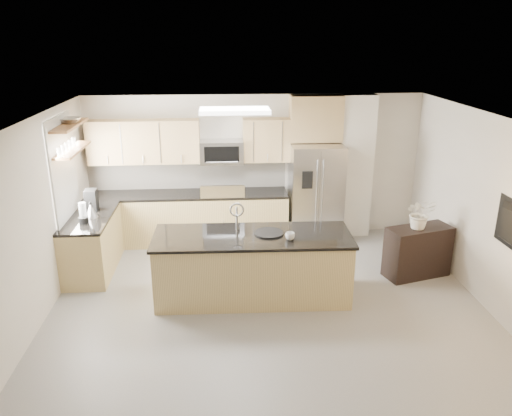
{
  "coord_description": "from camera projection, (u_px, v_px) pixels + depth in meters",
  "views": [
    {
      "loc": [
        -0.59,
        -5.56,
        3.6
      ],
      "look_at": [
        -0.12,
        1.3,
        1.19
      ],
      "focal_mm": 35.0,
      "sensor_mm": 36.0,
      "label": 1
    }
  ],
  "objects": [
    {
      "name": "floor",
      "position": [
        272.0,
        327.0,
        6.47
      ],
      "size": [
        6.5,
        6.5,
        0.0
      ],
      "primitive_type": "plane",
      "color": "gray",
      "rests_on": "ground"
    },
    {
      "name": "ceiling",
      "position": [
        274.0,
        127.0,
        5.61
      ],
      "size": [
        6.0,
        6.5,
        0.02
      ],
      "primitive_type": "cube",
      "color": "silver",
      "rests_on": "wall_back"
    },
    {
      "name": "wall_back",
      "position": [
        255.0,
        167.0,
        9.1
      ],
      "size": [
        6.0,
        0.02,
        2.6
      ],
      "primitive_type": "cube",
      "color": "beige",
      "rests_on": "floor"
    },
    {
      "name": "wall_left",
      "position": [
        18.0,
        241.0,
        5.84
      ],
      "size": [
        0.02,
        6.5,
        2.6
      ],
      "primitive_type": "cube",
      "color": "beige",
      "rests_on": "floor"
    },
    {
      "name": "wall_right",
      "position": [
        511.0,
        228.0,
        6.23
      ],
      "size": [
        0.02,
        6.5,
        2.6
      ],
      "primitive_type": "cube",
      "color": "beige",
      "rests_on": "floor"
    },
    {
      "name": "back_counter",
      "position": [
        188.0,
        217.0,
        8.99
      ],
      "size": [
        3.55,
        0.66,
        1.44
      ],
      "color": "tan",
      "rests_on": "floor"
    },
    {
      "name": "left_counter",
      "position": [
        92.0,
        244.0,
        7.88
      ],
      "size": [
        0.66,
        1.5,
        0.92
      ],
      "color": "tan",
      "rests_on": "floor"
    },
    {
      "name": "range",
      "position": [
        223.0,
        216.0,
        9.02
      ],
      "size": [
        0.76,
        0.64,
        1.14
      ],
      "color": "black",
      "rests_on": "floor"
    },
    {
      "name": "upper_cabinets",
      "position": [
        181.0,
        141.0,
        8.68
      ],
      "size": [
        3.5,
        0.33,
        0.75
      ],
      "color": "tan",
      "rests_on": "wall_back"
    },
    {
      "name": "microwave",
      "position": [
        222.0,
        152.0,
        8.75
      ],
      "size": [
        0.76,
        0.4,
        0.4
      ],
      "color": "#B8B8BA",
      "rests_on": "upper_cabinets"
    },
    {
      "name": "refrigerator",
      "position": [
        315.0,
        193.0,
        8.95
      ],
      "size": [
        0.92,
        0.78,
        1.78
      ],
      "color": "#B8B8BA",
      "rests_on": "floor"
    },
    {
      "name": "partition_column",
      "position": [
        355.0,
        167.0,
        9.07
      ],
      "size": [
        0.6,
        0.3,
        2.6
      ],
      "primitive_type": "cube",
      "color": "silver",
      "rests_on": "floor"
    },
    {
      "name": "window",
      "position": [
        63.0,
        171.0,
        7.47
      ],
      "size": [
        0.04,
        1.15,
        1.65
      ],
      "color": "white",
      "rests_on": "wall_left"
    },
    {
      "name": "shelf_lower",
      "position": [
        71.0,
        150.0,
        7.47
      ],
      "size": [
        0.3,
        1.2,
        0.04
      ],
      "primitive_type": "cube",
      "color": "#915C3A",
      "rests_on": "wall_left"
    },
    {
      "name": "shelf_upper",
      "position": [
        68.0,
        125.0,
        7.35
      ],
      "size": [
        0.3,
        1.2,
        0.04
      ],
      "primitive_type": "cube",
      "color": "#915C3A",
      "rests_on": "wall_left"
    },
    {
      "name": "ceiling_fixture",
      "position": [
        235.0,
        111.0,
        7.1
      ],
      "size": [
        1.0,
        0.5,
        0.06
      ],
      "primitive_type": "cube",
      "color": "white",
      "rests_on": "ceiling"
    },
    {
      "name": "island",
      "position": [
        253.0,
        266.0,
        7.07
      ],
      "size": [
        2.78,
        1.06,
        1.38
      ],
      "rotation": [
        0.0,
        0.0,
        -0.02
      ],
      "color": "tan",
      "rests_on": "floor"
    },
    {
      "name": "credenza",
      "position": [
        418.0,
        252.0,
        7.74
      ],
      "size": [
        1.08,
        0.68,
        0.8
      ],
      "primitive_type": "cube",
      "rotation": [
        0.0,
        0.0,
        0.28
      ],
      "color": "black",
      "rests_on": "floor"
    },
    {
      "name": "cup",
      "position": [
        290.0,
        236.0,
        6.75
      ],
      "size": [
        0.17,
        0.17,
        0.1
      ],
      "primitive_type": "imported",
      "rotation": [
        0.0,
        0.0,
        0.33
      ],
      "color": "silver",
      "rests_on": "island"
    },
    {
      "name": "platter",
      "position": [
        269.0,
        233.0,
        6.96
      ],
      "size": [
        0.54,
        0.54,
        0.02
      ],
      "primitive_type": "cylinder",
      "rotation": [
        0.0,
        0.0,
        -0.43
      ],
      "color": "black",
      "rests_on": "island"
    },
    {
      "name": "blender",
      "position": [
        83.0,
        214.0,
        7.4
      ],
      "size": [
        0.14,
        0.14,
        0.33
      ],
      "color": "black",
      "rests_on": "left_counter"
    },
    {
      "name": "kettle",
      "position": [
        91.0,
        211.0,
        7.65
      ],
      "size": [
        0.2,
        0.2,
        0.25
      ],
      "color": "#B8B8BA",
      "rests_on": "left_counter"
    },
    {
      "name": "coffee_maker",
      "position": [
        91.0,
        200.0,
        7.96
      ],
      "size": [
        0.18,
        0.23,
        0.34
      ],
      "color": "black",
      "rests_on": "left_counter"
    },
    {
      "name": "bowl",
      "position": [
        70.0,
        120.0,
        7.42
      ],
      "size": [
        0.51,
        0.51,
        0.1
      ],
      "primitive_type": "imported",
      "rotation": [
        0.0,
        0.0,
        -0.31
      ],
      "color": "#B8B8BA",
      "rests_on": "shelf_upper"
    },
    {
      "name": "flower_vase",
      "position": [
        421.0,
        206.0,
        7.47
      ],
      "size": [
        0.67,
        0.59,
        0.71
      ],
      "primitive_type": "imported",
      "rotation": [
        0.0,
        0.0,
        -0.05
      ],
      "color": "silver",
      "rests_on": "credenza"
    }
  ]
}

